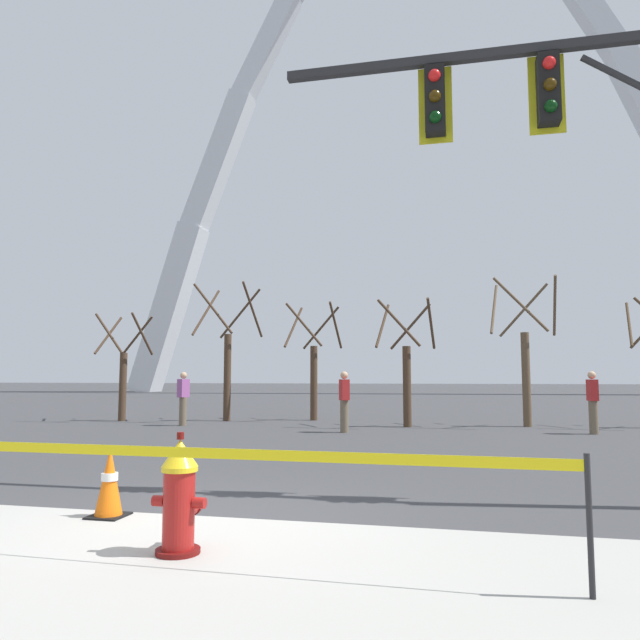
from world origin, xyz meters
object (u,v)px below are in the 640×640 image
at_px(fire_hydrant, 180,496).
at_px(pedestrian_walking_left, 593,402).
at_px(traffic_cone_by_hydrant, 109,482).
at_px(monument_arch, 420,153).
at_px(pedestrian_walking_right, 183,398).
at_px(pedestrian_standing_center, 344,401).

bearing_deg(fire_hydrant, pedestrian_walking_left, 63.87).
distance_m(traffic_cone_by_hydrant, pedestrian_walking_left, 12.73).
xyz_separation_m(monument_arch, pedestrian_walking_right, (-5.41, -36.42, -21.03)).
height_order(traffic_cone_by_hydrant, monument_arch, monument_arch).
bearing_deg(pedestrian_walking_right, pedestrian_walking_left, -0.72).
bearing_deg(traffic_cone_by_hydrant, pedestrian_walking_left, 56.69).
bearing_deg(fire_hydrant, traffic_cone_by_hydrant, 141.71).
xyz_separation_m(pedestrian_walking_left, pedestrian_standing_center, (-6.26, -0.94, 0.00)).
xyz_separation_m(monument_arch, pedestrian_standing_center, (-0.33, -37.50, -21.03)).
distance_m(fire_hydrant, monument_arch, 52.73).
bearing_deg(pedestrian_walking_left, monument_arch, 99.21).
relative_size(monument_arch, pedestrian_standing_center, 35.53).
xyz_separation_m(fire_hydrant, pedestrian_standing_center, (-0.55, 10.70, 0.35)).
relative_size(fire_hydrant, pedestrian_walking_left, 0.62).
bearing_deg(pedestrian_walking_right, monument_arch, 81.55).
bearing_deg(pedestrian_standing_center, fire_hydrant, -87.07).
xyz_separation_m(traffic_cone_by_hydrant, pedestrian_walking_left, (6.98, 10.63, 0.46)).
relative_size(fire_hydrant, traffic_cone_by_hydrant, 1.36).
bearing_deg(pedestrian_walking_left, pedestrian_standing_center, -171.49).
distance_m(monument_arch, pedestrian_standing_center, 43.00).
height_order(fire_hydrant, pedestrian_walking_right, pedestrian_walking_right).
bearing_deg(fire_hydrant, pedestrian_standing_center, 92.93).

